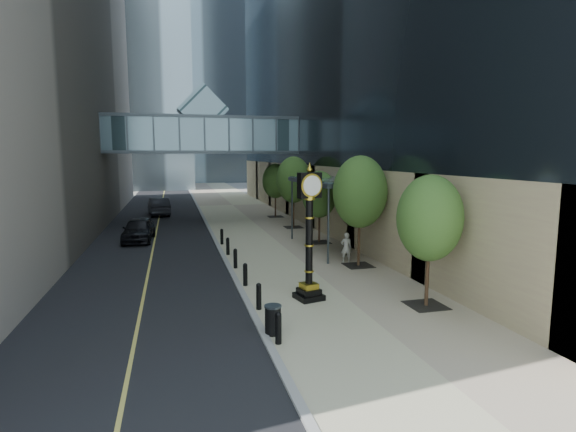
% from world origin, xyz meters
% --- Properties ---
extents(ground, '(320.00, 320.00, 0.00)m').
position_xyz_m(ground, '(0.00, 0.00, 0.00)').
color(ground, gray).
rests_on(ground, ground).
extents(road, '(8.00, 180.00, 0.02)m').
position_xyz_m(road, '(-7.00, 40.00, 0.01)').
color(road, black).
rests_on(road, ground).
extents(sidewalk, '(8.00, 180.00, 0.06)m').
position_xyz_m(sidewalk, '(1.00, 40.00, 0.03)').
color(sidewalk, '#B1AA88').
rests_on(sidewalk, ground).
extents(curb, '(0.25, 180.00, 0.07)m').
position_xyz_m(curb, '(-3.00, 40.00, 0.04)').
color(curb, gray).
rests_on(curb, ground).
extents(distant_tower_c, '(22.00, 22.00, 65.00)m').
position_xyz_m(distant_tower_c, '(-6.00, 120.00, 32.50)').
color(distant_tower_c, '#9EB8C7').
rests_on(distant_tower_c, ground).
extents(skywalk, '(17.00, 4.20, 5.80)m').
position_xyz_m(skywalk, '(-3.00, 28.00, 7.71)').
color(skywalk, slate).
rests_on(skywalk, ground).
extents(entrance_canopy, '(3.00, 8.00, 4.38)m').
position_xyz_m(entrance_canopy, '(3.48, 14.00, 4.19)').
color(entrance_canopy, '#383F44').
rests_on(entrance_canopy, ground).
extents(bollard_row, '(0.20, 16.20, 0.90)m').
position_xyz_m(bollard_row, '(-2.70, 9.00, 0.51)').
color(bollard_row, black).
rests_on(bollard_row, sidewalk).
extents(street_trees, '(2.79, 28.43, 5.73)m').
position_xyz_m(street_trees, '(3.60, 15.83, 3.64)').
color(street_trees, black).
rests_on(street_trees, sidewalk).
extents(street_clock, '(1.20, 1.20, 5.29)m').
position_xyz_m(street_clock, '(-0.53, 4.88, 2.35)').
color(street_clock, black).
rests_on(street_clock, sidewalk).
extents(trash_bin, '(0.66, 0.66, 0.90)m').
position_xyz_m(trash_bin, '(-2.70, 1.77, 0.51)').
color(trash_bin, black).
rests_on(trash_bin, sidewalk).
extents(pedestrian, '(0.64, 0.47, 1.63)m').
position_xyz_m(pedestrian, '(3.25, 10.38, 0.87)').
color(pedestrian, '#A3A095').
rests_on(pedestrian, sidewalk).
extents(car_near, '(2.17, 4.79, 1.59)m').
position_xyz_m(car_near, '(-8.01, 19.77, 0.82)').
color(car_near, black).
rests_on(car_near, road).
extents(car_far, '(2.37, 5.24, 1.67)m').
position_xyz_m(car_far, '(-7.05, 33.24, 0.85)').
color(car_far, black).
rests_on(car_far, road).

